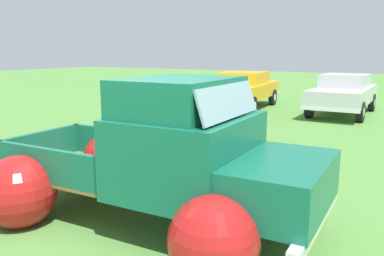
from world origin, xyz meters
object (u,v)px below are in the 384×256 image
show_car_0 (242,88)px  lane_cone_0 (173,149)px  show_car_1 (343,93)px  vintage_pickup_truck (170,169)px

show_car_0 → lane_cone_0: bearing=8.7°
show_car_1 → lane_cone_0: (-1.79, -8.48, -0.47)m
show_car_1 → show_car_0: bearing=-84.5°
vintage_pickup_truck → lane_cone_0: size_ratio=7.40×
show_car_1 → lane_cone_0: bearing=-11.4°
show_car_0 → show_car_1: (3.76, 0.33, -0.01)m
vintage_pickup_truck → show_car_0: vintage_pickup_truck is taller
vintage_pickup_truck → show_car_1: 10.94m
vintage_pickup_truck → show_car_0: 11.17m
show_car_0 → show_car_1: size_ratio=1.08×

